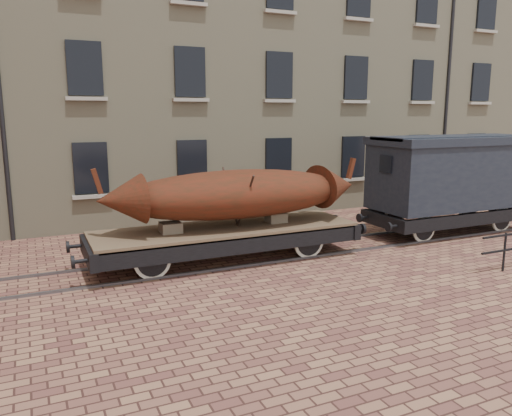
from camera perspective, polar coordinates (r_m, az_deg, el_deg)
name	(u,v)px	position (r m, az deg, el deg)	size (l,w,h in m)	color
ground	(324,248)	(15.16, 7.73, -4.56)	(90.00, 90.00, 0.00)	brown
warehouse_cream	(269,49)	(25.01, 1.44, 17.70)	(40.00, 10.19, 14.00)	tan
rail_track	(324,247)	(15.15, 7.73, -4.45)	(30.00, 1.52, 0.06)	#59595E
flatcar_wagon	(226,234)	(13.59, -3.46, -2.97)	(8.07, 2.19, 1.22)	brown
iron_boat	(237,194)	(13.50, -2.13, 1.64)	(7.50, 2.18, 1.75)	#561B0E
goods_van	(451,172)	(17.88, 21.41, 3.81)	(6.31, 2.30, 3.26)	black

